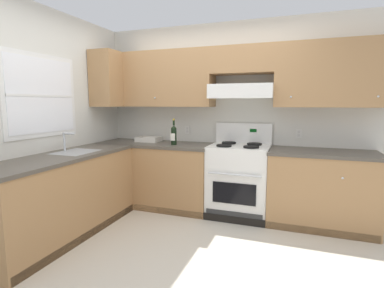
# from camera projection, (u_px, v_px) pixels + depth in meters

# --- Properties ---
(ground_plane) EXTENTS (7.04, 7.04, 0.00)m
(ground_plane) POSITION_uv_depth(u_px,v_px,m) (167.00, 254.00, 2.91)
(ground_plane) COLOR beige
(wall_back) EXTENTS (4.68, 0.57, 2.55)m
(wall_back) POSITION_uv_depth(u_px,v_px,m) (240.00, 102.00, 3.99)
(wall_back) COLOR silver
(wall_back) RESTS_ON ground_plane
(wall_left) EXTENTS (0.47, 4.00, 2.55)m
(wall_left) POSITION_uv_depth(u_px,v_px,m) (50.00, 114.00, 3.47)
(wall_left) COLOR silver
(wall_left) RESTS_ON ground_plane
(counter_back_run) EXTENTS (3.60, 0.65, 0.91)m
(counter_back_run) POSITION_uv_depth(u_px,v_px,m) (219.00, 180.00, 3.94)
(counter_back_run) COLOR #A87A4C
(counter_back_run) RESTS_ON ground_plane
(counter_left_run) EXTENTS (0.63, 1.91, 1.13)m
(counter_left_run) POSITION_uv_depth(u_px,v_px,m) (64.00, 195.00, 3.26)
(counter_left_run) COLOR #A87A4C
(counter_left_run) RESTS_ON ground_plane
(stove) EXTENTS (0.76, 0.62, 1.20)m
(stove) POSITION_uv_depth(u_px,v_px,m) (239.00, 180.00, 3.86)
(stove) COLOR white
(stove) RESTS_ON ground_plane
(wine_bottle) EXTENTS (0.07, 0.08, 0.35)m
(wine_bottle) POSITION_uv_depth(u_px,v_px,m) (174.00, 134.00, 3.99)
(wine_bottle) COLOR black
(wine_bottle) RESTS_ON counter_back_run
(bowl) EXTENTS (0.33, 0.25, 0.07)m
(bowl) POSITION_uv_depth(u_px,v_px,m) (149.00, 140.00, 4.34)
(bowl) COLOR beige
(bowl) RESTS_ON counter_back_run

